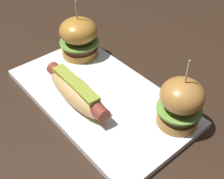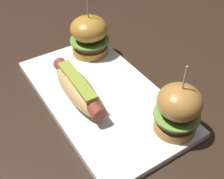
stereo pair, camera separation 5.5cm
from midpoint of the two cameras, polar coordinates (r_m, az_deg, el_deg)
The scene contains 5 objects.
ground_plane at distance 0.61m, azimuth -5.01°, elevation -2.02°, with size 3.00×3.00×0.00m, color black.
platter_main at distance 0.61m, azimuth -5.05°, elevation -1.54°, with size 0.40×0.22×0.01m, color white.
hot_dog at distance 0.58m, azimuth -9.88°, elevation -0.41°, with size 0.19×0.06×0.05m.
slider_left at distance 0.70m, azimuth -8.90°, elevation 10.15°, with size 0.09×0.09×0.14m.
slider_right at distance 0.52m, azimuth 10.52°, elevation -2.77°, with size 0.08×0.08×0.14m.
Camera 1 is at (0.36, -0.27, 0.42)m, focal length 46.05 mm.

